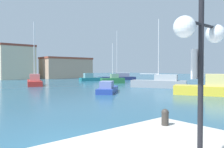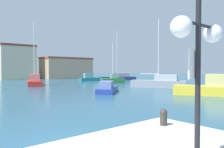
% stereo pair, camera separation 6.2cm
% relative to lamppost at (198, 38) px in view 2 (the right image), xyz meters
% --- Properties ---
extents(water, '(160.00, 160.00, 0.00)m').
position_rel_lamppost_xyz_m(water, '(14.55, 24.38, -3.24)').
color(water, '#285670').
rests_on(water, ground).
extents(lamppost, '(1.51, 0.38, 3.81)m').
position_rel_lamppost_xyz_m(lamppost, '(0.00, 0.00, 0.00)').
color(lamppost, black).
rests_on(lamppost, pier_quay).
extents(mooring_bollard, '(0.23, 0.23, 0.52)m').
position_rel_lamppost_xyz_m(mooring_bollard, '(1.77, 2.11, -2.08)').
color(mooring_bollard, '#38332D').
rests_on(mooring_bollard, pier_quay).
extents(sailboat_green_outer_mooring, '(4.45, 2.64, 7.11)m').
position_rel_lamppost_xyz_m(sailboat_green_outer_mooring, '(21.17, 27.83, -2.59)').
color(sailboat_green_outer_mooring, '#28703D').
rests_on(sailboat_green_outer_mooring, water).
extents(motorboat_teal_distant_north, '(5.10, 2.42, 1.66)m').
position_rel_lamppost_xyz_m(motorboat_teal_distant_north, '(22.38, 36.82, -2.68)').
color(motorboat_teal_distant_north, '#1E707A').
rests_on(motorboat_teal_distant_north, water).
extents(sailboat_red_behind_lamppost, '(4.24, 7.72, 10.12)m').
position_rel_lamppost_xyz_m(sailboat_red_behind_lamppost, '(8.83, 32.58, -2.63)').
color(sailboat_red_behind_lamppost, '#B22823').
rests_on(sailboat_red_behind_lamppost, water).
extents(motorboat_blue_near_pier, '(5.21, 5.01, 1.30)m').
position_rel_lamppost_xyz_m(motorboat_blue_near_pier, '(11.21, 16.86, -2.78)').
color(motorboat_blue_near_pier, '#233D93').
rests_on(motorboat_blue_near_pier, water).
extents(motorboat_yellow_distant_east, '(5.13, 6.93, 2.11)m').
position_rel_lamppost_xyz_m(motorboat_yellow_distant_east, '(17.61, 8.31, -2.49)').
color(motorboat_yellow_distant_east, gold).
rests_on(motorboat_yellow_distant_east, water).
extents(sailboat_navy_inner_mooring, '(8.64, 6.26, 11.51)m').
position_rel_lamppost_xyz_m(sailboat_navy_inner_mooring, '(30.05, 36.49, -2.64)').
color(sailboat_navy_inner_mooring, '#19234C').
rests_on(sailboat_navy_inner_mooring, water).
extents(sailboat_grey_far_left, '(5.47, 7.60, 9.56)m').
position_rel_lamppost_xyz_m(sailboat_grey_far_left, '(20.77, 17.08, -2.52)').
color(sailboat_grey_far_left, gray).
rests_on(sailboat_grey_far_left, water).
extents(warehouse_block, '(8.27, 7.26, 8.49)m').
position_rel_lamppost_xyz_m(warehouse_block, '(12.40, 55.30, 1.02)').
color(warehouse_block, beige).
rests_on(warehouse_block, ground).
extents(harbor_office, '(13.49, 6.62, 5.68)m').
position_rel_lamppost_xyz_m(harbor_office, '(25.15, 52.62, -0.39)').
color(harbor_office, tan).
rests_on(harbor_office, ground).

